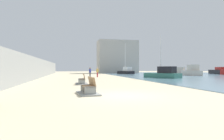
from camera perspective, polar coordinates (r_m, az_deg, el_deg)
ground_plane at (r=27.87m, az=-7.08°, el=-2.48°), size 120.00×120.00×0.00m
seawall at (r=28.10m, az=-22.49°, el=0.47°), size 0.80×64.00×2.91m
bench_near at (r=10.83m, az=-7.25°, el=-6.08°), size 1.29×2.19×0.98m
bench_far at (r=17.54m, az=-9.19°, el=-3.53°), size 1.20×2.15×0.98m
person_walking at (r=30.95m, az=-4.50°, el=-0.48°), size 0.34×0.45×1.59m
person_standing at (r=28.86m, az=-6.73°, el=-0.57°), size 0.35×0.44×1.58m
boat_far_right at (r=28.85m, az=15.50°, el=-1.06°), size 4.55×5.66×6.48m
boat_distant at (r=53.57m, az=19.06°, el=-0.33°), size 4.66×6.94×1.74m
boat_outer at (r=40.96m, az=23.21°, el=-0.40°), size 3.66×6.12×2.15m
boat_mid_bay at (r=47.09m, az=4.38°, el=-0.37°), size 3.64×4.78×7.73m
boat_nearest at (r=53.68m, az=29.94°, el=-0.33°), size 3.93×7.00×1.73m
harbor_building at (r=57.59m, az=1.61°, el=4.01°), size 12.00×6.00×9.86m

